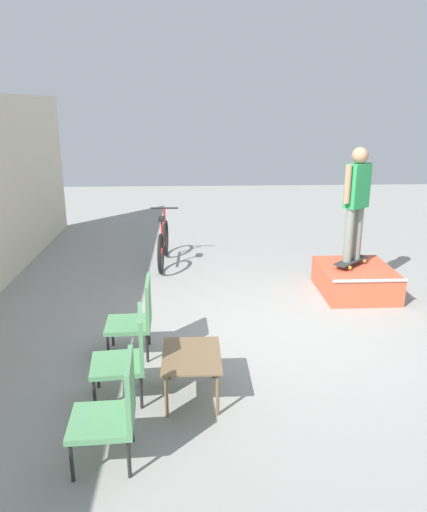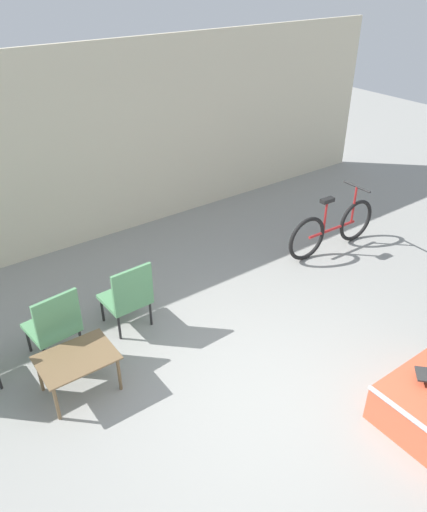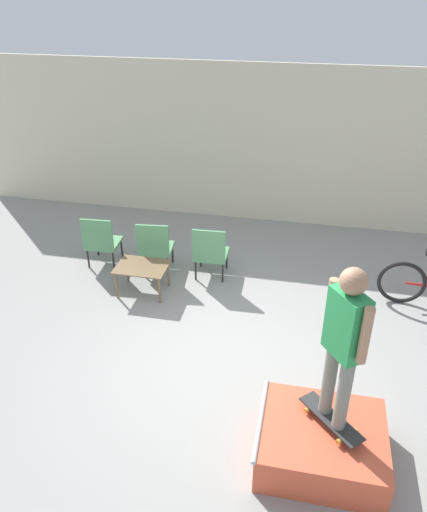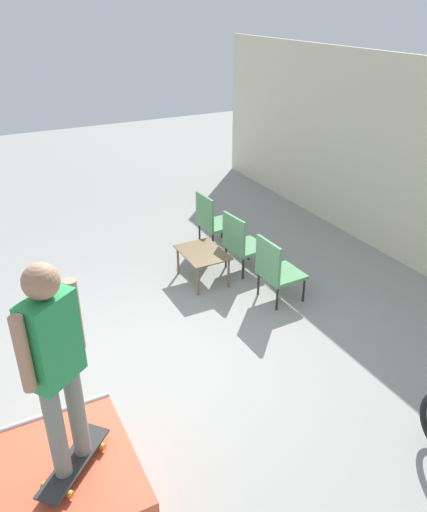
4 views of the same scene
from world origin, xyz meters
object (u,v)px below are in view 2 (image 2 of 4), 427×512
Objects in this scene: coffee_table at (77,361)px; bicycle at (332,228)px; patio_chair_right at (128,295)px; patio_chair_center at (54,324)px.

bicycle reaches higher than coffee_table.
patio_chair_right is 3.47m from bicycle.
coffee_table is 0.85× the size of patio_chair_right.
bicycle reaches higher than patio_chair_right.
coffee_table is at bearing -171.60° from bicycle.
patio_chair_right is at bearing 179.73° from bicycle.
bicycle is (3.46, -0.13, -0.11)m from patio_chair_right.
patio_chair_center is 1.00× the size of patio_chair_right.
coffee_table is 4.42m from bicycle.
patio_chair_right is (0.93, 0.63, 0.08)m from coffee_table.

